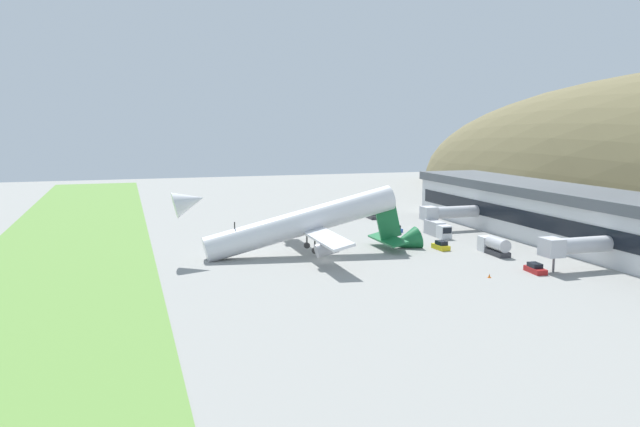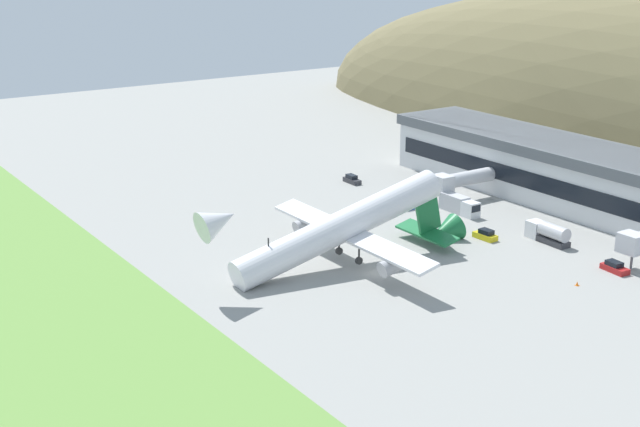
% 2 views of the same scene
% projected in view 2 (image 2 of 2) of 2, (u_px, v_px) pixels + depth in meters
% --- Properties ---
extents(ground_plane, '(346.95, 346.95, 0.00)m').
position_uv_depth(ground_plane, '(377.00, 273.00, 126.43)').
color(ground_plane, gray).
extents(grass_strip_foreground, '(312.26, 29.45, 0.08)m').
position_uv_depth(grass_strip_foreground, '(88.00, 346.00, 103.80)').
color(grass_strip_foreground, '#669342').
rests_on(grass_strip_foreground, ground_plane).
extents(terminal_building, '(95.92, 16.07, 10.79)m').
position_uv_depth(terminal_building, '(611.00, 181.00, 150.32)').
color(terminal_building, silver).
rests_on(terminal_building, ground_plane).
extents(jetway_0, '(3.38, 13.17, 5.43)m').
position_uv_depth(jetway_0, '(461.00, 180.00, 159.57)').
color(jetway_0, silver).
rests_on(jetway_0, ground_plane).
extents(cargo_airplane, '(35.82, 45.57, 14.69)m').
position_uv_depth(cargo_airplane, '(345.00, 228.00, 128.44)').
color(cargo_airplane, silver).
extents(service_car_0, '(4.22, 1.73, 1.60)m').
position_uv_depth(service_car_0, '(352.00, 180.00, 172.27)').
color(service_car_0, '#333338').
rests_on(service_car_0, ground_plane).
extents(service_car_1, '(4.28, 2.15, 1.50)m').
position_uv_depth(service_car_1, '(615.00, 267.00, 126.85)').
color(service_car_1, '#B21E1E').
rests_on(service_car_1, ground_plane).
extents(service_car_2, '(4.36, 2.08, 1.43)m').
position_uv_depth(service_car_2, '(403.00, 205.00, 156.56)').
color(service_car_2, '#264C99').
rests_on(service_car_2, ground_plane).
extents(service_car_3, '(4.07, 1.94, 1.63)m').
position_uv_depth(service_car_3, '(485.00, 235.00, 140.37)').
color(service_car_3, gold).
rests_on(service_car_3, ground_plane).
extents(fuel_truck, '(8.39, 2.39, 2.94)m').
position_uv_depth(fuel_truck, '(459.00, 205.00, 153.50)').
color(fuel_truck, silver).
rests_on(fuel_truck, ground_plane).
extents(box_truck, '(7.90, 2.64, 3.19)m').
position_uv_depth(box_truck, '(548.00, 233.00, 138.78)').
color(box_truck, silver).
rests_on(box_truck, ground_plane).
extents(traffic_cone_0, '(0.52, 0.52, 0.58)m').
position_uv_depth(traffic_cone_0, '(577.00, 284.00, 121.85)').
color(traffic_cone_0, orange).
rests_on(traffic_cone_0, ground_plane).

